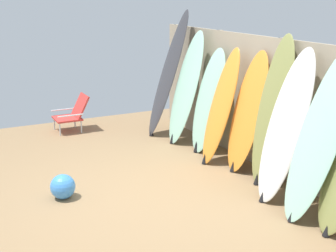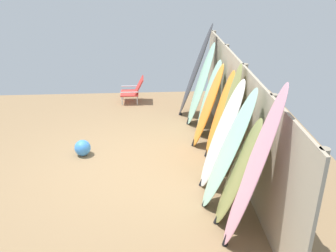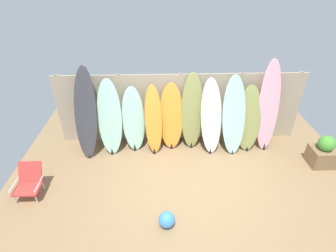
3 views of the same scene
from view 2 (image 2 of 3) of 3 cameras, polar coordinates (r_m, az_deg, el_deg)
name	(u,v)px [view 2 (image 2 of 3)]	position (r m, az deg, el deg)	size (l,w,h in m)	color
ground	(123,165)	(6.69, -6.90, -5.95)	(7.68, 7.68, 0.00)	#8E704C
fence_back	(239,116)	(6.46, 10.73, 1.56)	(6.08, 0.11, 1.80)	tan
surfboard_charcoal_0	(195,71)	(8.39, 4.17, 8.34)	(0.57, 0.78, 2.10)	#38383D
surfboard_seafoam_1	(200,85)	(7.95, 4.97, 6.18)	(0.60, 0.61, 1.79)	#9ED6BC
surfboard_seafoam_2	(208,99)	(7.49, 6.17, 4.06)	(0.60, 0.53, 1.57)	#9ED6BC
surfboard_orange_3	(208,107)	(7.01, 6.08, 2.92)	(0.47, 0.62, 1.64)	orange
surfboard_orange_4	(219,116)	(6.64, 7.83, 1.54)	(0.58, 0.47, 1.64)	orange
surfboard_olive_5	(226,121)	(6.14, 8.81, 0.80)	(0.53, 0.43, 1.89)	olive
surfboard_white_6	(221,136)	(5.74, 8.14, -1.50)	(0.58, 0.71, 1.78)	white
surfboard_seafoam_7	(228,151)	(5.26, 9.11, -3.83)	(0.56, 0.70, 1.83)	#9ED6BC
surfboard_olive_8	(237,174)	(4.99, 10.49, -7.19)	(0.63, 0.61, 1.59)	olive
surfboard_pink_9	(252,173)	(4.50, 12.68, -6.94)	(0.54, 0.63, 2.18)	pink
beach_chair	(134,90)	(9.42, -5.22, 5.53)	(0.50, 0.58, 0.63)	silver
beach_ball	(83,148)	(7.08, -12.89, -3.26)	(0.30, 0.30, 0.30)	#3F8CE5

